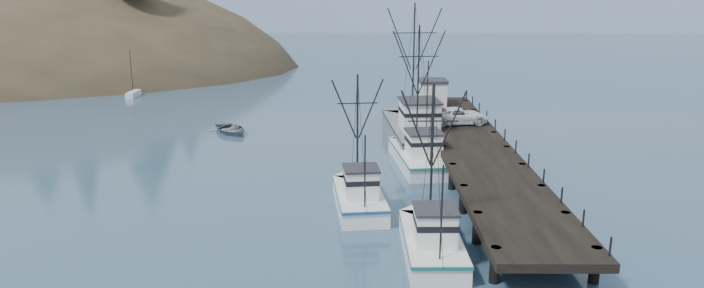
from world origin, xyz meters
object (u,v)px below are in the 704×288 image
trawler_near (431,240)px  trawler_far (419,155)px  motorboat (231,133)px  trawler_mid (359,196)px  pier (475,150)px  work_vessel (415,130)px  pickup_truck (459,116)px  pier_shed (433,92)px

trawler_near → trawler_far: 18.05m
trawler_near → motorboat: 33.79m
trawler_mid → trawler_far: 11.74m
pier → trawler_near: (-5.50, -16.40, -0.87)m
trawler_near → work_vessel: (1.34, 25.41, 0.41)m
trawler_mid → trawler_far: trawler_far is taller
pier → motorboat: bearing=150.9°
trawler_mid → motorboat: size_ratio=1.83×
pickup_truck → trawler_far: bearing=136.6°
trawler_mid → pickup_truck: bearing=60.8°
work_vessel → pier: bearing=-65.3°
pickup_truck → motorboat: size_ratio=1.08×
trawler_far → trawler_mid: bearing=-116.3°
trawler_far → work_vessel: work_vessel is taller
pier_shed → motorboat: size_ratio=0.61×
pickup_truck → work_vessel: bearing=68.5°
trawler_far → pickup_truck: (4.34, 6.56, 1.97)m
pier → pickup_truck: bearing=90.8°
work_vessel → pickup_truck: bearing=-11.6°
motorboat → work_vessel: bearing=-44.1°
pier_shed → pickup_truck: 9.43m
trawler_far → motorboat: 21.37m
trawler_mid → pickup_truck: (9.54, 17.09, 1.97)m
pier_shed → pickup_truck: pier_shed is taller
trawler_near → work_vessel: bearing=87.0°
work_vessel → motorboat: 18.97m
pier_shed → pickup_truck: size_ratio=0.57×
pier_shed → pickup_truck: (1.39, -9.30, -0.63)m
trawler_far → pickup_truck: trawler_far is taller
pier → trawler_near: bearing=-108.5°
work_vessel → motorboat: size_ratio=3.13×
trawler_near → trawler_far: bearing=86.7°
pier_shed → trawler_mid: bearing=-107.2°
trawler_near → work_vessel: work_vessel is taller
pier → pickup_truck: size_ratio=7.77×
pickup_truck → trawler_mid: bearing=140.9°
pier_shed → trawler_near: bearing=-96.7°
pier → trawler_mid: 13.16m
motorboat → pier_shed: bearing=-20.1°
pier_shed → pier: bearing=-85.1°
work_vessel → pickup_truck: size_ratio=2.89×
pier → trawler_mid: size_ratio=4.62×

